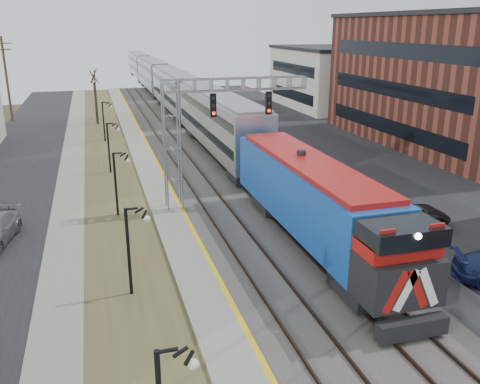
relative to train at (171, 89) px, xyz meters
name	(u,v)px	position (x,y,z in m)	size (l,w,h in m)	color
street_west	(3,192)	(-17.00, -32.34, -2.92)	(7.00, 120.00, 0.04)	black
sidewalk	(70,187)	(-12.50, -32.34, -2.90)	(2.00, 120.00, 0.08)	gray
grass_median	(113,183)	(-9.50, -32.34, -2.91)	(4.00, 120.00, 0.06)	#4B4C28
platform	(153,179)	(-6.50, -32.34, -2.82)	(2.00, 120.00, 0.24)	gray
ballast_bed	(217,174)	(-1.50, -32.34, -2.84)	(8.00, 120.00, 0.20)	#595651
parking_lot	(355,164)	(10.50, -32.34, -2.92)	(16.00, 120.00, 0.04)	black
platform_edge	(165,176)	(-5.62, -32.34, -2.69)	(0.24, 120.00, 0.01)	gold
track_near	(192,174)	(-3.50, -32.34, -2.66)	(1.58, 120.00, 0.15)	#2D2119
track_far	(236,170)	(0.00, -32.34, -2.66)	(1.58, 120.00, 0.15)	#2D2119
train	(171,89)	(0.00, 0.00, 0.00)	(3.00, 108.65, 5.33)	#154DAB
signal_gantry	(199,122)	(-4.28, -39.35, 2.65)	(9.00, 1.07, 8.15)	gray
lampposts	(128,250)	(-9.50, -49.06, -0.94)	(0.14, 62.14, 4.00)	black
fence	(268,162)	(2.70, -32.34, -2.14)	(0.04, 120.00, 1.60)	gray
car_lot_c	(406,214)	(6.54, -45.63, -2.25)	(2.29, 4.98, 1.38)	black
car_lot_e	(393,210)	(6.03, -45.04, -2.13)	(1.91, 4.75, 1.62)	gray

